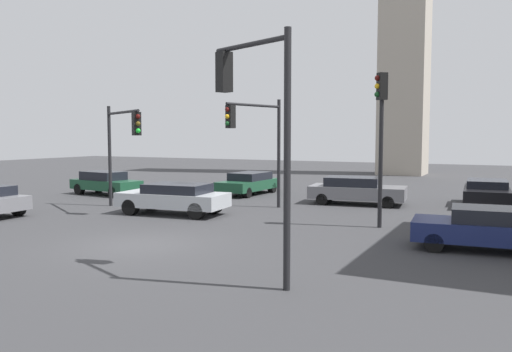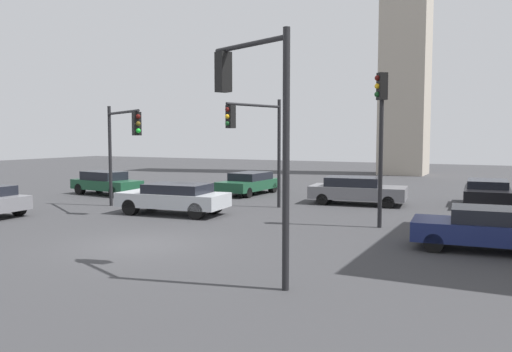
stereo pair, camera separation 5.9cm
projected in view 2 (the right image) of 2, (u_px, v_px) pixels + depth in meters
ground_plane at (140, 245)px, 16.48m from camera, size 106.40×106.40×0.00m
traffic_light_0 at (123, 136)px, 23.66m from camera, size 3.72×2.31×4.91m
traffic_light_1 at (254, 109)px, 12.16m from camera, size 2.47×1.16×5.83m
traffic_light_2 at (256, 132)px, 23.51m from camera, size 1.12×3.59×5.19m
traffic_light_3 at (381, 121)px, 19.24m from camera, size 0.48×0.46×5.80m
car_0 at (174, 197)px, 22.78m from camera, size 4.95×2.53×1.37m
car_1 at (487, 192)px, 25.38m from camera, size 2.34×4.64×1.29m
car_2 at (357, 190)px, 26.15m from camera, size 4.94×2.66×1.38m
car_3 at (106, 182)px, 30.32m from camera, size 4.55×2.26×1.37m
car_5 at (249, 183)px, 30.56m from camera, size 2.11×4.61×1.29m
car_7 at (488, 228)px, 15.56m from camera, size 4.39×2.26×1.31m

